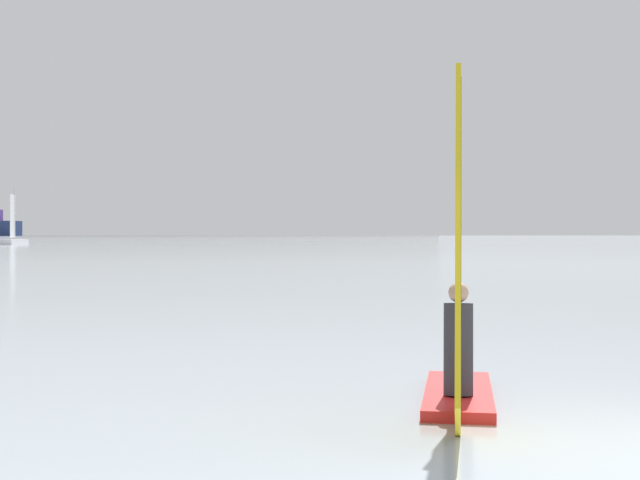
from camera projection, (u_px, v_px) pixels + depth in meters
windsurfer at (458, 326)px, 9.32m from camera, size 2.62×3.69×3.89m
small_sailboat at (14, 240)px, 152.73m from camera, size 5.58×8.98×9.77m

